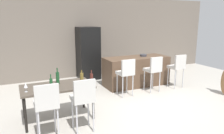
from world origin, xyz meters
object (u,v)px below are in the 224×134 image
Objects in this scene: bar_chair_middle at (154,69)px; wine_bottle_right at (58,78)px; kitchen_island at (136,71)px; fruit_bowl at (143,55)px; dining_chair_near at (47,103)px; bar_chair_left at (126,72)px; refrigerator at (88,53)px; wine_bottle_end at (92,79)px; bar_chair_right at (178,66)px; dining_chair_far at (83,97)px; wine_bottle_far at (51,83)px; dining_table at (57,89)px; wine_glass_left at (26,86)px; wine_bottle_inner at (82,78)px.

wine_bottle_right is (-2.85, -0.47, 0.18)m from bar_chair_middle.
fruit_bowl reaches higher than kitchen_island.
dining_chair_near is 3.01× the size of wine_bottle_right.
refrigerator is (-0.33, 2.21, 0.22)m from bar_chair_left.
wine_bottle_end reaches higher than bar_chair_left.
kitchen_island is at bearing 141.65° from bar_chair_right.
kitchen_island is 1.98× the size of dining_chair_far.
wine_bottle_far is at bearing 170.84° from wine_bottle_end.
wine_bottle_end is (0.34, 0.49, 0.17)m from dining_chair_far.
wine_bottle_right is at bearing 72.14° from dining_table.
wine_glass_left is at bearing -163.73° from bar_chair_left.
refrigerator is at bearing 135.17° from fruit_bowl.
wine_glass_left is (-0.66, -0.28, -0.01)m from wine_bottle_right.
bar_chair_left is 1.00× the size of bar_chair_middle.
bar_chair_middle is 3.01× the size of wine_bottle_right.
wine_bottle_inner is (-0.14, 0.23, -0.01)m from wine_bottle_end.
bar_chair_left is 2.69m from dining_chair_near.
wine_bottle_far is at bearing -171.75° from wine_bottle_inner.
dining_table is (-2.89, -0.62, -0.03)m from bar_chair_middle.
wine_bottle_far is at bearing -160.31° from bar_chair_left.
bar_chair_left is at bearing 180.00° from bar_chair_right.
kitchen_island is 11.98× the size of wine_glass_left.
dining_chair_far is 0.57× the size of refrigerator.
wine_bottle_far is 1.34× the size of fruit_bowl.
wine_bottle_end is at bearing 55.29° from dining_chair_far.
wine_bottle_inner is at bearing -147.28° from kitchen_island.
wine_bottle_inner is 1.31× the size of fruit_bowl.
dining_chair_near is 4.11m from refrigerator.
kitchen_island is 5.97× the size of wine_bottle_right.
dining_chair_far is at bearing -53.14° from wine_bottle_far.
bar_chair_right is 3.72m from dining_chair_far.
bar_chair_left reaches higher than fruit_bowl.
bar_chair_middle is at bearing 9.45° from wine_bottle_right.
dining_chair_far is 3.56× the size of wine_bottle_far.
dining_table is 0.79× the size of refrigerator.
wine_bottle_inner is at bearing 8.25° from wine_bottle_far.
bar_chair_middle is at bearing 12.05° from dining_table.
wine_bottle_right is 0.51m from wine_bottle_inner.
kitchen_island is 1.98× the size of dining_chair_near.
bar_chair_right is 1.00× the size of dining_chair_near.
dining_chair_near reaches higher than fruit_bowl.
bar_chair_left is at bearing 16.27° from wine_glass_left.
wine_bottle_right is 0.19× the size of refrigerator.
wine_bottle_right reaches higher than wine_bottle_end.
wine_bottle_end is at bearing -145.91° from bar_chair_left.
wine_bottle_inner is at bearing -164.36° from bar_chair_middle.
bar_chair_left is at bearing 39.86° from dining_chair_far.
wine_glass_left is (-3.40, -1.55, 0.40)m from kitchen_island.
bar_chair_left reaches higher than wine_glass_left.
dining_chair_far is 0.79m from wine_bottle_far.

